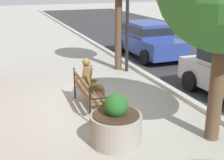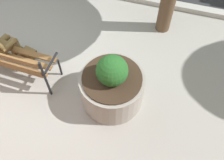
{
  "view_description": "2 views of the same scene",
  "coord_description": "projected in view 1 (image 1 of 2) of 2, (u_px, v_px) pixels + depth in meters",
  "views": [
    {
      "loc": [
        7.4,
        -2.1,
        3.34
      ],
      "look_at": [
        -0.09,
        0.73,
        0.75
      ],
      "focal_mm": 49.12,
      "sensor_mm": 36.0,
      "label": 1
    },
    {
      "loc": [
        2.54,
        -2.1,
        4.02
      ],
      "look_at": [
        1.9,
        0.07,
        0.6
      ],
      "focal_mm": 39.78,
      "sensor_mm": 36.0,
      "label": 2
    }
  ],
  "objects": [
    {
      "name": "concrete_planter",
      "position": [
        116.0,
        125.0,
        6.53
      ],
      "size": [
        1.11,
        1.11,
        1.12
      ],
      "color": "gray",
      "rests_on": "ground"
    },
    {
      "name": "park_bench",
      "position": [
        87.0,
        90.0,
        8.25
      ],
      "size": [
        1.82,
        0.59,
        0.95
      ],
      "color": "brown",
      "rests_on": "ground"
    },
    {
      "name": "bronze_statue_seated",
      "position": [
        92.0,
        83.0,
        8.46
      ],
      "size": [
        0.76,
        0.8,
        1.37
      ],
      "color": "brown",
      "rests_on": "ground"
    },
    {
      "name": "lamp_post",
      "position": [
        128.0,
        4.0,
        11.15
      ],
      "size": [
        0.32,
        0.32,
        3.9
      ],
      "color": "black",
      "rests_on": "ground"
    },
    {
      "name": "curb_stone",
      "position": [
        180.0,
        95.0,
        9.28
      ],
      "size": [
        60.0,
        0.2,
        0.12
      ],
      "primitive_type": "cube",
      "color": "#B2AFA8",
      "rests_on": "ground"
    },
    {
      "name": "parked_car_blue",
      "position": [
        148.0,
        38.0,
        14.04
      ],
      "size": [
        4.13,
        1.98,
        1.56
      ],
      "color": "navy",
      "rests_on": "ground"
    },
    {
      "name": "ground_plane",
      "position": [
        88.0,
        110.0,
        8.32
      ],
      "size": [
        80.0,
        80.0,
        0.0
      ],
      "primitive_type": "plane",
      "color": "#9E9B93"
    }
  ]
}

